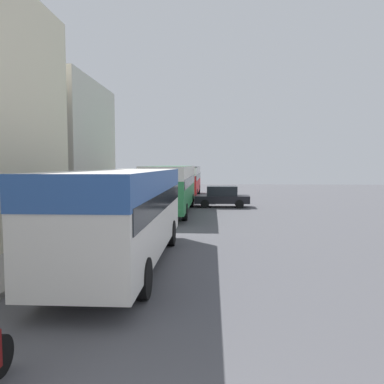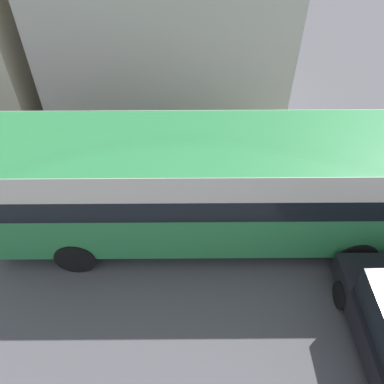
{
  "view_description": "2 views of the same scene",
  "coord_description": "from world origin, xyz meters",
  "px_view_note": "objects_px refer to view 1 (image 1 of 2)",
  "views": [
    {
      "loc": [
        1.05,
        -2.09,
        3.21
      ],
      "look_at": [
        -0.36,
        23.31,
        1.37
      ],
      "focal_mm": 35.0,
      "sensor_mm": 36.0,
      "label": 1
    },
    {
      "loc": [
        4.99,
        22.11,
        7.99
      ],
      "look_at": [
        -1.06,
        22.16,
        2.16
      ],
      "focal_mm": 35.0,
      "sensor_mm": 36.0,
      "label": 2
    }
  ],
  "objects_px": {
    "bus_third_in_line": "(187,177)",
    "pedestrian_walking_away": "(69,221)",
    "pedestrian_near_curb": "(87,211)",
    "bus_lead": "(125,204)",
    "car_crossing": "(222,196)",
    "bus_following": "(172,183)"
  },
  "relations": [
    {
      "from": "bus_lead",
      "to": "car_crossing",
      "type": "bearing_deg",
      "value": 78.3
    },
    {
      "from": "bus_third_in_line",
      "to": "car_crossing",
      "type": "height_order",
      "value": "bus_third_in_line"
    },
    {
      "from": "bus_lead",
      "to": "pedestrian_walking_away",
      "type": "xyz_separation_m",
      "value": [
        -3.01,
        2.95,
        -1.03
      ]
    },
    {
      "from": "bus_third_in_line",
      "to": "pedestrian_near_curb",
      "type": "relative_size",
      "value": 6.13
    },
    {
      "from": "bus_third_in_line",
      "to": "pedestrian_walking_away",
      "type": "relative_size",
      "value": 7.19
    },
    {
      "from": "pedestrian_near_curb",
      "to": "bus_following",
      "type": "bearing_deg",
      "value": 68.34
    },
    {
      "from": "bus_lead",
      "to": "bus_following",
      "type": "relative_size",
      "value": 0.87
    },
    {
      "from": "car_crossing",
      "to": "pedestrian_near_curb",
      "type": "bearing_deg",
      "value": -29.55
    },
    {
      "from": "bus_lead",
      "to": "car_crossing",
      "type": "height_order",
      "value": "bus_lead"
    },
    {
      "from": "bus_lead",
      "to": "pedestrian_near_curb",
      "type": "relative_size",
      "value": 5.24
    },
    {
      "from": "bus_following",
      "to": "pedestrian_walking_away",
      "type": "height_order",
      "value": "bus_following"
    },
    {
      "from": "pedestrian_near_curb",
      "to": "pedestrian_walking_away",
      "type": "xyz_separation_m",
      "value": [
        0.06,
        -2.34,
        -0.14
      ]
    },
    {
      "from": "bus_third_in_line",
      "to": "car_crossing",
      "type": "distance_m",
      "value": 9.93
    },
    {
      "from": "bus_following",
      "to": "bus_third_in_line",
      "type": "relative_size",
      "value": 0.98
    },
    {
      "from": "pedestrian_near_curb",
      "to": "pedestrian_walking_away",
      "type": "bearing_deg",
      "value": -88.65
    },
    {
      "from": "pedestrian_walking_away",
      "to": "pedestrian_near_curb",
      "type": "bearing_deg",
      "value": 91.35
    },
    {
      "from": "bus_following",
      "to": "pedestrian_walking_away",
      "type": "bearing_deg",
      "value": -106.74
    },
    {
      "from": "car_crossing",
      "to": "pedestrian_near_curb",
      "type": "height_order",
      "value": "pedestrian_near_curb"
    },
    {
      "from": "car_crossing",
      "to": "pedestrian_walking_away",
      "type": "distance_m",
      "value": 15.33
    },
    {
      "from": "car_crossing",
      "to": "bus_following",
      "type": "bearing_deg",
      "value": -42.85
    },
    {
      "from": "pedestrian_walking_away",
      "to": "bus_third_in_line",
      "type": "bearing_deg",
      "value": 82.26
    },
    {
      "from": "bus_lead",
      "to": "pedestrian_walking_away",
      "type": "distance_m",
      "value": 4.34
    }
  ]
}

